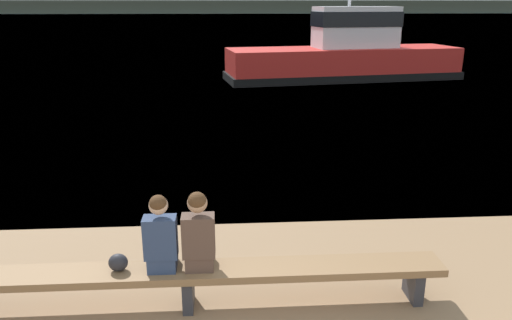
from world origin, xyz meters
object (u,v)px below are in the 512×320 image
Objects in this scene: bench_main at (188,276)px; person_left at (161,237)px; person_right at (198,234)px; tugboat_red at (346,57)px; shopping_bag at (118,262)px.

person_left is (-0.28, -0.00, 0.51)m from bench_main.
person_left is at bearing 179.81° from person_right.
tugboat_red is (6.44, 17.98, 0.11)m from person_left.
shopping_bag is at bearing 149.97° from tugboat_red.
person_left is at bearing -1.60° from shopping_bag.
person_right is at bearing -0.19° from person_left.
shopping_bag is 0.02× the size of tugboat_red.
person_right is at bearing -0.66° from bench_main.
person_right reaches higher than bench_main.
person_left is 4.24× the size of shopping_bag.
person_right is (0.43, -0.00, 0.02)m from person_left.
bench_main is 0.81m from shopping_bag.
shopping_bag is at bearing 179.00° from bench_main.
bench_main is at bearing 152.18° from tugboat_red.
tugboat_red is at bearing 71.50° from person_right.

